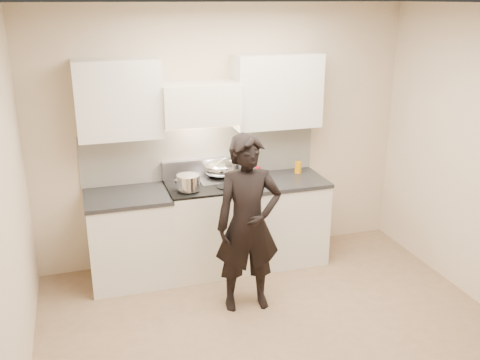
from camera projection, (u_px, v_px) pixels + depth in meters
name	position (u px, v px, depth m)	size (l,w,h in m)	color
ground_plane	(281.00, 339.00, 4.52)	(4.00, 4.00, 0.00)	#8A7053
room_shell	(262.00, 146.00, 4.32)	(4.04, 3.54, 2.70)	#C0AD94
stove	(205.00, 227.00, 5.57)	(0.76, 0.65, 0.96)	silver
counter_right	(280.00, 219.00, 5.80)	(0.92, 0.67, 0.92)	silver
counter_left	(130.00, 237.00, 5.35)	(0.82, 0.67, 0.92)	silver
wok	(220.00, 168.00, 5.57)	(0.35, 0.43, 0.28)	silver
stock_pot	(188.00, 182.00, 5.20)	(0.30, 0.30, 0.15)	silver
utensil_crock	(242.00, 168.00, 5.69)	(0.12, 0.12, 0.33)	#B3B2C3
spice_jar	(258.00, 172.00, 5.72)	(0.05, 0.05, 0.10)	orange
oil_glass	(298.00, 167.00, 5.83)	(0.07, 0.07, 0.13)	#CC7E08
person	(248.00, 224.00, 4.77)	(0.60, 0.39, 1.64)	black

